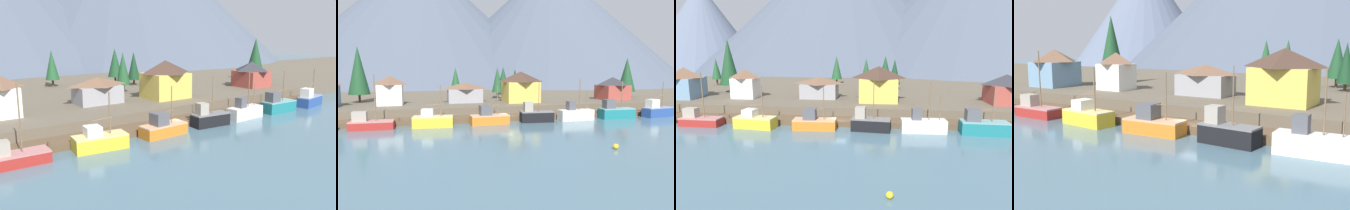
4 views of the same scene
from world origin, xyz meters
TOP-DOWN VIEW (x-y plane):
  - ground_plane at (0.00, 20.00)m, footprint 400.00×400.00m
  - dock at (0.00, 1.99)m, footprint 80.00×4.00m
  - shoreline_bank at (0.00, 32.00)m, footprint 400.00×56.00m
  - mountain_west_peak at (-101.47, 127.12)m, footprint 72.10×72.10m
  - fishing_boat_red at (-24.48, -1.59)m, footprint 7.15×2.92m
  - fishing_boat_yellow at (-14.21, -1.98)m, footprint 7.18×3.67m
  - fishing_boat_orange at (-4.02, -1.73)m, footprint 7.24×3.17m
  - fishing_boat_black at (5.28, -1.63)m, footprint 6.53×3.04m
  - fishing_boat_white at (13.85, -1.50)m, footprint 7.20×2.75m
  - house_yellow at (6.64, 12.29)m, footprint 8.06×7.17m
  - house_blue at (-35.98, 11.77)m, footprint 6.71×7.20m
  - house_grey at (-6.33, 14.96)m, footprint 8.25×5.46m
  - house_white at (-22.64, 13.34)m, footprint 5.34×4.83m
  - conifer_near_right at (8.54, 36.28)m, footprint 3.60×3.60m
  - conifer_mid_left at (-41.40, 34.41)m, footprint 2.77×2.77m
  - conifer_mid_right at (-5.96, 39.97)m, footprint 3.17×3.17m
  - conifer_back_left at (3.61, 23.39)m, footprint 3.03×3.03m
  - conifer_back_right at (-30.21, 20.80)m, footprint 4.79×4.79m
  - conifer_centre at (10.90, 31.18)m, footprint 3.01×3.01m

SIDE VIEW (x-z plane):
  - ground_plane at x=0.00m, z-range -1.00..0.00m
  - dock at x=0.00m, z-range -0.30..1.30m
  - fishing_boat_red at x=-24.48m, z-range -3.64..5.67m
  - fishing_boat_yellow at x=-14.21m, z-range -2.52..4.89m
  - fishing_boat_orange at x=-4.02m, z-range -2.37..4.79m
  - shoreline_bank at x=0.00m, z-range 0.00..2.50m
  - fishing_boat_white at x=13.85m, z-range -2.84..5.35m
  - fishing_boat_black at x=5.28m, z-range -2.76..5.37m
  - house_grey at x=-6.33m, z-range 2.55..7.24m
  - house_white at x=-22.64m, z-range 2.57..8.88m
  - house_blue at x=-35.98m, z-range 2.57..9.31m
  - house_yellow at x=6.64m, z-range 2.58..9.82m
  - conifer_centre at x=10.90m, z-range 3.13..11.12m
  - conifer_mid_left at x=-41.40m, z-range 3.33..11.16m
  - conifer_back_left at x=3.61m, z-range 3.30..11.72m
  - conifer_mid_right at x=-5.96m, z-range 3.29..11.82m
  - conifer_near_right at x=8.54m, z-range 3.32..12.03m
  - conifer_back_right at x=-30.21m, z-range 3.44..16.53m
  - mountain_west_peak at x=-101.47m, z-range 0.00..51.75m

